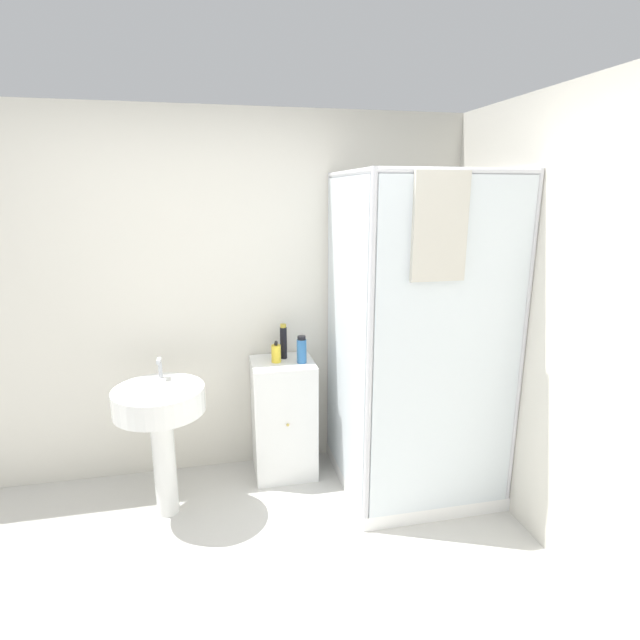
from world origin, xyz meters
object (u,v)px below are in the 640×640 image
Objects in this scene: soap_dispenser at (276,353)px; shampoo_bottle_tall_black at (283,342)px; shampoo_bottle_blue at (302,350)px; sink at (160,415)px.

soap_dispenser is 0.11m from shampoo_bottle_tall_black.
shampoo_bottle_blue is (0.17, -0.05, 0.03)m from soap_dispenser.
shampoo_bottle_blue is (0.11, -0.12, -0.03)m from shampoo_bottle_tall_black.
shampoo_bottle_blue reaches higher than sink.
shampoo_bottle_blue is at bearing 16.09° from sink.
sink is at bearing -163.91° from shampoo_bottle_blue.
shampoo_bottle_tall_black is 0.16m from shampoo_bottle_blue.
shampoo_bottle_tall_black is 1.32× the size of shampoo_bottle_blue.
shampoo_bottle_blue reaches higher than soap_dispenser.
sink is 3.93× the size of shampoo_bottle_tall_black.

